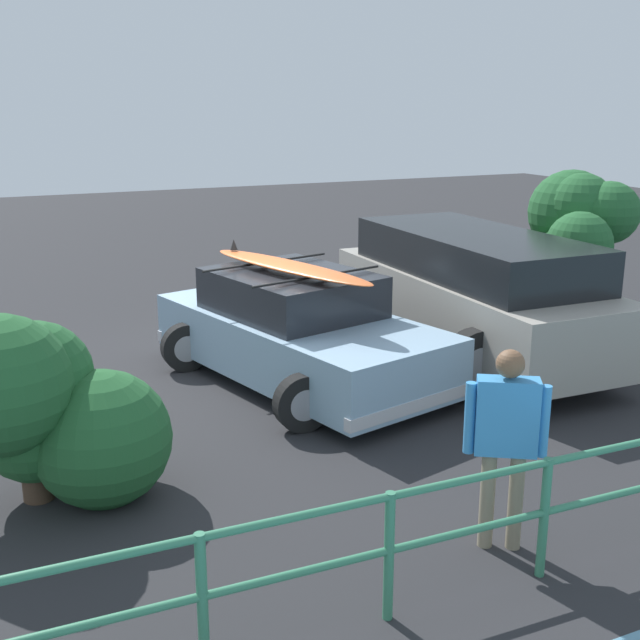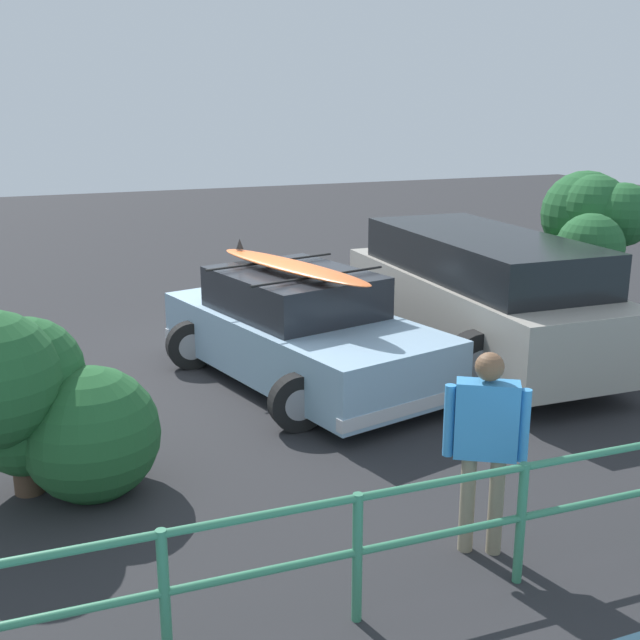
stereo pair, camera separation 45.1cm
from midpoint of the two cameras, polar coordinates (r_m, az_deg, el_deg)
name	(u,v)px [view 1 (the left image)]	position (r m, az deg, el deg)	size (l,w,h in m)	color
ground_plane	(244,376)	(10.40, -6.65, -3.99)	(44.00, 44.00, 0.02)	#28282B
sedan_car	(298,331)	(9.96, -2.88, -0.76)	(3.00, 4.41, 1.66)	#8CADC6
suv_car	(471,292)	(11.04, 9.58, 2.00)	(2.74, 5.01, 1.72)	#9E998E
person_bystander	(506,432)	(6.28, 11.07, -7.81)	(0.55, 0.41, 1.64)	gray
railing_fence	(545,500)	(6.12, 13.68, -12.35)	(7.78, 0.23, 0.95)	#387F5B
bush_near_left	(48,410)	(7.37, -20.45, -6.03)	(1.99, 1.40, 1.82)	#4C3828
bush_near_right	(573,243)	(12.20, 16.54, 5.29)	(1.82, 1.97, 2.43)	#4C3828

